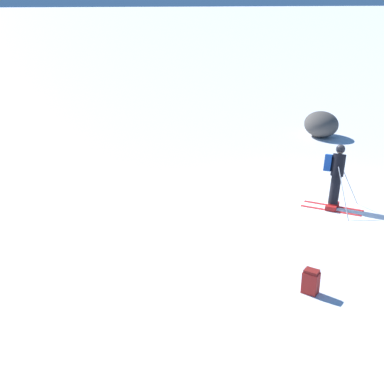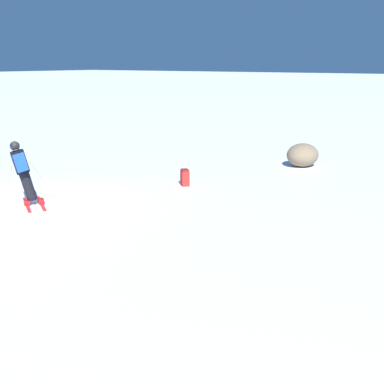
{
  "view_description": "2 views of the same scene",
  "coord_description": "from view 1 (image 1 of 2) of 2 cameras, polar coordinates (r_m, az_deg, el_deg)",
  "views": [
    {
      "loc": [
        -13.05,
        5.28,
        5.55
      ],
      "look_at": [
        -0.35,
        3.76,
        0.61
      ],
      "focal_mm": 50.0,
      "sensor_mm": 36.0,
      "label": 1
    },
    {
      "loc": [
        8.15,
        11.09,
        3.63
      ],
      "look_at": [
        -0.84,
        4.75,
        0.92
      ],
      "focal_mm": 50.0,
      "sensor_mm": 36.0,
      "label": 2
    }
  ],
  "objects": [
    {
      "name": "ground_plane",
      "position": [
        15.13,
        14.14,
        -1.08
      ],
      "size": [
        300.0,
        300.0,
        0.0
      ],
      "primitive_type": "plane",
      "color": "white"
    },
    {
      "name": "skier",
      "position": [
        14.65,
        15.11,
        1.98
      ],
      "size": [
        1.46,
        1.61,
        1.71
      ],
      "rotation": [
        0.0,
        0.0,
        -0.57
      ],
      "color": "red",
      "rests_on": "ground"
    },
    {
      "name": "spare_backpack",
      "position": [
        10.65,
        12.55,
        -9.31
      ],
      "size": [
        0.36,
        0.37,
        0.5
      ],
      "rotation": [
        0.0,
        0.0,
        0.87
      ],
      "color": "#AD231E",
      "rests_on": "ground"
    },
    {
      "name": "exposed_boulder_0",
      "position": [
        21.69,
        13.62,
        7.04
      ],
      "size": [
        1.53,
        1.3,
        0.99
      ],
      "primitive_type": "ellipsoid",
      "color": "#4C4742",
      "rests_on": "ground"
    }
  ]
}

